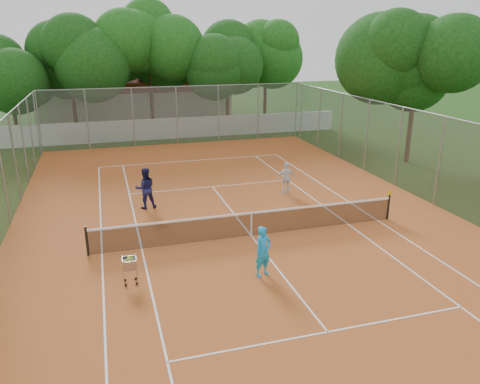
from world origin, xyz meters
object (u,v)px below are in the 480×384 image
object	(u,v)px
tennis_net	(251,224)
player_far_right	(286,178)
ball_hopper	(130,270)
player_far_left	(145,188)
player_near	(263,252)
clubhouse	(134,95)

from	to	relation	value
tennis_net	player_far_right	bearing A→B (deg)	53.94
tennis_net	ball_hopper	world-z (taller)	tennis_net
player_far_left	player_far_right	xyz separation A→B (m)	(6.68, 0.11, -0.13)
player_near	tennis_net	bearing A→B (deg)	56.10
tennis_net	clubhouse	world-z (taller)	clubhouse
player_near	player_far_left	world-z (taller)	player_far_left
tennis_net	clubhouse	size ratio (longest dim) A/B	0.72
player_far_right	ball_hopper	distance (m)	10.34
clubhouse	tennis_net	bearing A→B (deg)	-86.05
player_near	player_far_right	size ratio (longest dim) A/B	1.06
clubhouse	player_far_right	world-z (taller)	clubhouse
tennis_net	clubhouse	bearing A→B (deg)	93.95
tennis_net	player_near	bearing A→B (deg)	-101.16
tennis_net	player_near	distance (m)	3.15
clubhouse	player_far_left	xyz separation A→B (m)	(-1.51, -24.75, -1.27)
clubhouse	player_far_left	size ratio (longest dim) A/B	8.99
player_near	player_far_left	distance (m)	7.87
clubhouse	player_far_right	size ratio (longest dim) A/B	10.52
clubhouse	player_near	size ratio (longest dim) A/B	9.90
ball_hopper	player_near	bearing A→B (deg)	-31.87
clubhouse	player_far_left	bearing A→B (deg)	-93.48
tennis_net	player_near	world-z (taller)	player_near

